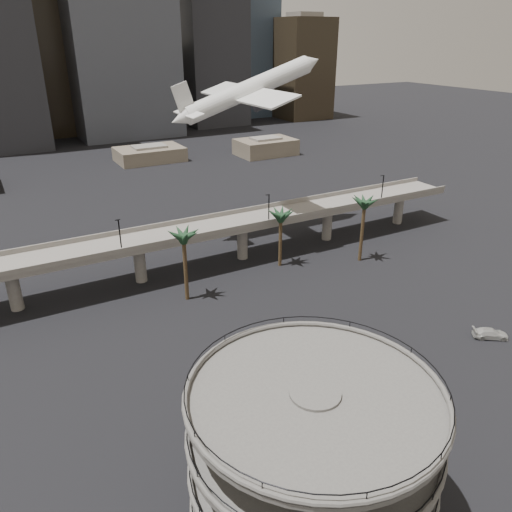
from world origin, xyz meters
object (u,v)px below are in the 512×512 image
car_a (342,369)px  car_b (321,369)px  airborne_jet (249,90)px  overpass (193,235)px  parking_ramp (312,450)px  car_c (490,333)px

car_a → car_b: 2.91m
airborne_jet → overpass: bearing=-148.1°
parking_ramp → car_c: parking_ramp is taller
overpass → car_a: (4.75, -41.69, -6.60)m
parking_ramp → car_c: bearing=16.8°
car_a → car_c: (25.96, -4.15, 0.03)m
overpass → car_a: bearing=-83.5°
overpass → car_b: (2.26, -40.18, -6.60)m
parking_ramp → overpass: (13.00, 59.00, -2.50)m
airborne_jet → car_a: airborne_jet is taller
car_b → airborne_jet: bearing=-23.6°
parking_ramp → overpass: 60.46m
car_b → car_c: 29.00m
car_c → airborne_jet: bearing=45.0°
car_b → car_c: car_c is taller
parking_ramp → overpass: parking_ramp is taller
overpass → car_b: 40.78m
airborne_jet → car_c: airborne_jet is taller
airborne_jet → car_a: 64.06m
airborne_jet → car_b: bearing=-108.1°
parking_ramp → car_c: (43.71, 13.16, -9.06)m
car_c → overpass: bearing=67.5°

